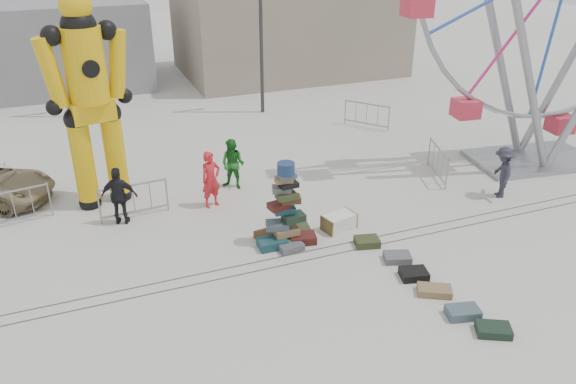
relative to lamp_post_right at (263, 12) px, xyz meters
name	(u,v)px	position (x,y,z in m)	size (l,w,h in m)	color
ground	(317,272)	(-3.09, -13.00, -4.48)	(90.00, 90.00, 0.00)	#9E9E99
track_line_near	(308,260)	(-3.09, -12.40, -4.48)	(40.00, 0.04, 0.01)	#47443F
track_line_far	(302,252)	(-3.09, -12.00, -4.48)	(40.00, 0.04, 0.01)	#47443F
building_right	(288,27)	(3.91, 7.00, -1.98)	(12.00, 8.00, 5.00)	gray
building_left	(47,42)	(-9.09, 9.00, -2.28)	(10.00, 8.00, 4.40)	gray
lamp_post_right	(263,12)	(0.00, 0.00, 0.00)	(1.41, 0.25, 8.00)	#2D2D30
lamp_post_left	(90,15)	(-7.00, 2.00, 0.00)	(1.41, 0.25, 8.00)	#2D2D30
suitcase_tower	(285,220)	(-3.30, -11.27, -3.81)	(1.68, 1.49, 2.39)	#184149
crash_test_dummy	(90,95)	(-7.74, -6.96, -0.98)	(2.65, 1.16, 6.64)	black
steamer_trunk	(339,222)	(-1.59, -11.18, -4.26)	(0.95, 0.55, 0.44)	silver
row_case_0	(367,242)	(-1.27, -12.29, -4.37)	(0.66, 0.50, 0.21)	#333A1D
row_case_1	(397,257)	(-0.90, -13.27, -4.39)	(0.69, 0.49, 0.19)	#55575C
row_case_2	(414,274)	(-0.93, -14.10, -4.38)	(0.67, 0.53, 0.21)	black
row_case_3	(434,291)	(-0.84, -14.86, -4.39)	(0.80, 0.45, 0.18)	olive
row_case_4	(463,312)	(-0.74, -15.82, -4.37)	(0.74, 0.47, 0.22)	#445561
row_case_5	(494,330)	(-0.48, -16.54, -4.38)	(0.73, 0.48, 0.20)	black
barricade_dummy_b	(14,207)	(-10.32, -7.46, -3.93)	(2.00, 0.10, 1.10)	gray
barricade_dummy_c	(134,200)	(-7.00, -8.29, -3.93)	(2.00, 0.10, 1.10)	gray
barricade_wheel_front	(438,163)	(3.15, -9.15, -3.93)	(2.00, 0.10, 1.10)	gray
barricade_wheel_back	(367,115)	(3.36, -3.66, -3.93)	(2.00, 0.10, 1.10)	gray
pedestrian_red	(211,179)	(-4.65, -8.43, -3.58)	(0.66, 0.43, 1.81)	red
pedestrian_green	(233,164)	(-3.66, -7.40, -3.63)	(0.83, 0.64, 1.70)	#19661C
pedestrian_black	(119,196)	(-7.41, -8.55, -3.60)	(1.04, 0.43, 1.77)	black
pedestrian_grey	(502,172)	(4.18, -11.14, -3.64)	(1.09, 0.63, 1.69)	#22242E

